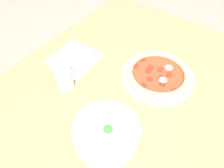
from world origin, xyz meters
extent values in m
plane|color=gray|center=(0.00, 0.00, 0.00)|extent=(8.00, 8.00, 0.00)
cube|color=#99724C|center=(0.00, 0.00, 0.76)|extent=(1.08, 1.10, 0.03)
cylinder|color=olive|center=(0.47, -0.48, 0.37)|extent=(0.06, 0.06, 0.75)
cylinder|color=olive|center=(0.47, 0.48, 0.37)|extent=(0.06, 0.06, 0.75)
cylinder|color=white|center=(0.01, -0.09, 0.78)|extent=(0.30, 0.30, 0.01)
torus|color=#DBB77A|center=(0.01, -0.09, 0.80)|extent=(0.26, 0.26, 0.03)
cylinder|color=red|center=(0.01, -0.09, 0.79)|extent=(0.23, 0.23, 0.01)
cylinder|color=maroon|center=(-0.03, -0.05, 0.80)|extent=(0.03, 0.03, 0.00)
cylinder|color=maroon|center=(0.10, -0.07, 0.80)|extent=(0.03, 0.03, 0.00)
cylinder|color=maroon|center=(-0.03, -0.11, 0.80)|extent=(0.03, 0.03, 0.00)
cylinder|color=maroon|center=(0.05, -0.08, 0.80)|extent=(0.03, 0.03, 0.00)
cylinder|color=maroon|center=(-0.09, -0.05, 0.80)|extent=(0.03, 0.03, 0.00)
cylinder|color=maroon|center=(0.02, 0.00, 0.80)|extent=(0.03, 0.03, 0.00)
cylinder|color=maroon|center=(-0.01, -0.08, 0.80)|extent=(0.03, 0.03, 0.00)
cylinder|color=maroon|center=(0.10, -0.13, 0.80)|extent=(0.03, 0.03, 0.00)
cylinder|color=maroon|center=(0.01, -0.12, 0.80)|extent=(0.03, 0.03, 0.00)
cylinder|color=maroon|center=(0.05, -0.10, 0.80)|extent=(0.03, 0.03, 0.00)
cylinder|color=maroon|center=(0.02, -0.04, 0.80)|extent=(0.03, 0.03, 0.00)
ellipsoid|color=silver|center=(-0.01, -0.15, 0.80)|extent=(0.03, 0.03, 0.01)
ellipsoid|color=silver|center=(-0.03, -0.07, 0.80)|extent=(0.03, 0.03, 0.01)
cylinder|color=white|center=(0.01, 0.26, 0.81)|extent=(0.22, 0.22, 0.06)
torus|color=white|center=(0.01, 0.26, 0.84)|extent=(0.22, 0.22, 0.01)
ellipsoid|color=tan|center=(-0.01, 0.18, 0.83)|extent=(0.04, 0.04, 0.02)
ellipsoid|color=#998466|center=(0.08, 0.22, 0.83)|extent=(0.04, 0.04, 0.02)
ellipsoid|color=tan|center=(-0.01, 0.30, 0.83)|extent=(0.03, 0.04, 0.02)
ellipsoid|color=tan|center=(0.04, 0.25, 0.83)|extent=(0.03, 0.04, 0.02)
ellipsoid|color=tan|center=(-0.05, 0.24, 0.83)|extent=(0.03, 0.04, 0.02)
ellipsoid|color=#998466|center=(0.00, 0.22, 0.83)|extent=(0.04, 0.04, 0.02)
sphere|color=#388433|center=(0.00, 0.26, 0.84)|extent=(0.03, 0.03, 0.03)
ellipsoid|color=yellow|center=(0.00, 0.33, 0.83)|extent=(0.04, 0.02, 0.02)
cube|color=white|center=(0.36, 0.04, 0.78)|extent=(0.20, 0.20, 0.00)
cube|color=silver|center=(0.33, 0.01, 0.78)|extent=(0.01, 0.13, 0.00)
cube|color=silver|center=(0.34, 0.10, 0.78)|extent=(0.00, 0.06, 0.00)
cube|color=silver|center=(0.33, 0.10, 0.78)|extent=(0.00, 0.06, 0.00)
cube|color=silver|center=(0.33, 0.10, 0.78)|extent=(0.00, 0.06, 0.00)
cube|color=silver|center=(0.32, 0.10, 0.78)|extent=(0.00, 0.06, 0.00)
cube|color=silver|center=(0.38, -0.03, 0.78)|extent=(0.01, 0.09, 0.01)
cube|color=silver|center=(0.38, 0.08, 0.78)|extent=(0.01, 0.13, 0.00)
cylinder|color=silver|center=(0.27, 0.17, 0.84)|extent=(0.07, 0.07, 0.12)
camera|label=1|loc=(-0.21, 0.51, 1.45)|focal=35.00mm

